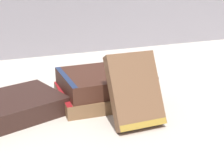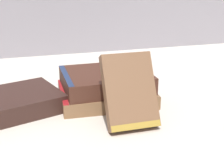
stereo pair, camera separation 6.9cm
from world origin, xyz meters
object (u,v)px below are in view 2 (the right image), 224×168
object	(u,v)px
reading_glasses	(62,86)
book_flat_bottom	(103,94)
book_leaning_front	(130,94)
pocket_watch	(127,70)
book_side_left	(11,103)
book_flat_top	(103,80)

from	to	relation	value
reading_glasses	book_flat_bottom	bearing A→B (deg)	-44.08
book_leaning_front	pocket_watch	distance (m)	0.14
book_side_left	pocket_watch	size ratio (longest dim) A/B	4.50
book_flat_top	book_leaning_front	world-z (taller)	book_leaning_front
book_side_left	book_leaning_front	xyz separation A→B (m)	(0.23, -0.13, 0.05)
book_flat_bottom	book_flat_top	world-z (taller)	book_flat_top
book_flat_bottom	book_leaning_front	distance (m)	0.15
book_flat_bottom	book_leaning_front	world-z (taller)	book_leaning_front
book_flat_bottom	book_flat_top	bearing A→B (deg)	76.57
book_flat_bottom	book_flat_top	size ratio (longest dim) A/B	1.12
pocket_watch	book_leaning_front	bearing A→B (deg)	-106.18
book_flat_bottom	book_flat_top	xyz separation A→B (m)	(0.00, 0.00, 0.03)
book_flat_bottom	pocket_watch	distance (m)	0.08
book_side_left	book_leaning_front	distance (m)	0.27
book_flat_bottom	book_side_left	bearing A→B (deg)	-175.21
pocket_watch	reading_glasses	bearing A→B (deg)	137.67
book_leaning_front	reading_glasses	world-z (taller)	book_leaning_front
pocket_watch	book_flat_top	bearing A→B (deg)	170.71
book_flat_top	book_side_left	xyz separation A→B (m)	(-0.21, -0.01, -0.03)
book_flat_bottom	book_side_left	distance (m)	0.21
book_flat_bottom	reading_glasses	xyz separation A→B (m)	(-0.08, 0.12, -0.01)
book_flat_bottom	book_side_left	xyz separation A→B (m)	(-0.21, -0.01, 0.00)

